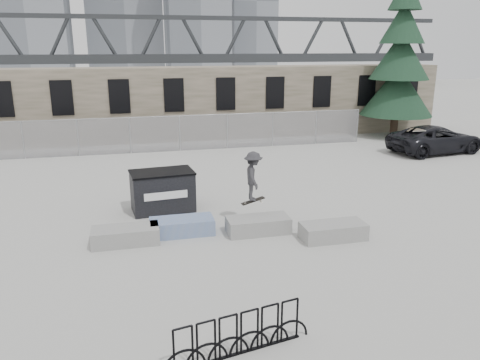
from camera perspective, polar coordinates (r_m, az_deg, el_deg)
The scene contains 13 objects.
ground at distance 15.15m, azimuth -1.80°, elevation -6.42°, with size 120.00×120.00×0.00m, color #A8A8A3.
stone_wall at distance 30.29m, azimuth -8.25°, elevation 9.22°, with size 36.00×2.58×4.50m.
chainlink_fence at distance 26.79m, azimuth -7.36°, elevation 5.73°, with size 22.06×0.06×2.02m.
planter_far_left at distance 14.67m, azimuth -13.78°, elevation -6.51°, with size 2.00×0.90×0.51m.
planter_center_left at distance 15.06m, azimuth -7.09°, elevation -5.54°, with size 2.00×0.90×0.51m.
planter_center_right at distance 15.07m, azimuth 2.22°, elevation -5.42°, with size 2.00×0.90×0.51m.
planter_offset at distance 14.86m, azimuth 11.29°, elevation -6.05°, with size 2.00×0.90×0.51m.
dumpster at distance 17.14m, azimuth -9.42°, elevation -1.30°, with size 2.35×1.57×1.47m.
bike_rack at distance 9.49m, azimuth -0.12°, elevation -18.33°, with size 3.09×0.66×0.90m.
spruce_tree at distance 32.34m, azimuth 18.91°, elevation 13.45°, with size 4.58×4.58×11.50m.
truss_bridge at distance 69.91m, azimuth -3.13°, elevation 14.72°, with size 70.00×3.00×9.80m.
suv at distance 28.38m, azimuth 22.77°, elevation 4.61°, with size 2.51×5.44×1.51m, color black.
skateboarder at distance 15.24m, azimuth 1.62°, elevation 0.45°, with size 0.81×1.12×1.76m.
Camera 1 is at (-2.83, -13.71, 5.80)m, focal length 35.00 mm.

